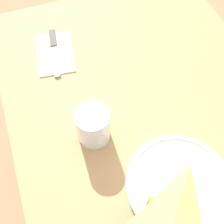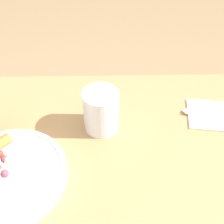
# 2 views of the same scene
# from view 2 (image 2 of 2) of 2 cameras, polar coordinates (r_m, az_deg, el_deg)

# --- Properties ---
(dining_table) EXTENTS (1.07, 0.72, 0.75)m
(dining_table) POSITION_cam_2_polar(r_m,az_deg,el_deg) (0.67, -3.75, -19.94)
(dining_table) COLOR #A87F51
(dining_table) RESTS_ON ground_plane
(plate_pizza) EXTENTS (0.24, 0.24, 0.05)m
(plate_pizza) POSITION_cam_2_polar(r_m,az_deg,el_deg) (0.60, -20.69, -11.70)
(plate_pizza) COLOR white
(plate_pizza) RESTS_ON dining_table
(milk_glass) EXTENTS (0.08, 0.08, 0.10)m
(milk_glass) POSITION_cam_2_polar(r_m,az_deg,el_deg) (0.63, -2.25, -0.04)
(milk_glass) COLOR white
(milk_glass) RESTS_ON dining_table
(napkin_folded) EXTENTS (0.17, 0.12, 0.00)m
(napkin_folded) POSITION_cam_2_polar(r_m,az_deg,el_deg) (0.74, 21.30, -0.73)
(napkin_folded) COLOR white
(napkin_folded) RESTS_ON dining_table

